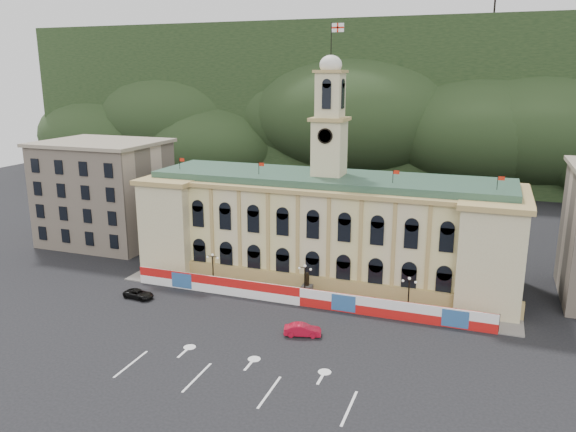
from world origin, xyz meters
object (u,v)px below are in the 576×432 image
(statue, at_px, (307,289))
(lamp_center, at_px, (305,279))
(red_sedan, at_px, (303,330))
(black_suv, at_px, (139,294))

(statue, relative_size, lamp_center, 0.72)
(lamp_center, distance_m, red_sedan, 11.07)
(statue, height_order, red_sedan, statue)
(lamp_center, bearing_deg, black_suv, -161.61)
(red_sedan, bearing_deg, black_suv, 67.58)
(lamp_center, relative_size, black_suv, 1.13)
(statue, xyz_separation_m, black_suv, (-21.81, -8.25, -0.58))
(red_sedan, distance_m, black_suv, 25.16)
(red_sedan, bearing_deg, lamp_center, 1.65)
(statue, distance_m, lamp_center, 2.14)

